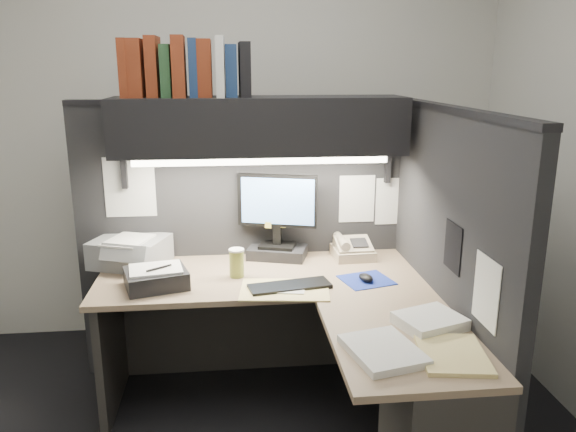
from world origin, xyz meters
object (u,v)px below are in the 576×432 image
object	(u,v)px
telephone	(353,250)
notebook_stack	(156,278)
keyboard	(290,286)
coffee_cup	(237,264)
monitor	(277,225)
overhead_shelf	(260,125)
desk	(338,374)
printer	(130,251)

from	to	relation	value
telephone	notebook_stack	world-z (taller)	telephone
keyboard	coffee_cup	size ratio (longest dim) A/B	2.89
monitor	overhead_shelf	bearing A→B (deg)	-128.88
keyboard	coffee_cup	distance (m)	0.33
monitor	coffee_cup	distance (m)	0.39
desk	overhead_shelf	size ratio (longest dim) A/B	1.10
keyboard	telephone	xyz separation A→B (m)	(0.42, 0.43, 0.04)
keyboard	printer	world-z (taller)	printer
desk	overhead_shelf	world-z (taller)	overhead_shelf
printer	notebook_stack	bearing A→B (deg)	-42.57
overhead_shelf	keyboard	distance (m)	0.87
overhead_shelf	telephone	world-z (taller)	overhead_shelf
overhead_shelf	monitor	bearing A→B (deg)	34.43
keyboard	telephone	size ratio (longest dim) A/B	1.76
coffee_cup	monitor	bearing A→B (deg)	49.29
overhead_shelf	desk	bearing A→B (deg)	-68.21
coffee_cup	printer	xyz separation A→B (m)	(-0.59, 0.26, 0.00)
overhead_shelf	coffee_cup	world-z (taller)	overhead_shelf
monitor	coffee_cup	bearing A→B (deg)	-114.02
monitor	keyboard	xyz separation A→B (m)	(0.02, -0.47, -0.19)
overhead_shelf	notebook_stack	world-z (taller)	overhead_shelf
desk	monitor	size ratio (longest dim) A/B	3.47
overhead_shelf	printer	bearing A→B (deg)	176.65
desk	notebook_stack	distance (m)	1.01
desk	notebook_stack	size ratio (longest dim) A/B	5.76
monitor	notebook_stack	distance (m)	0.76
overhead_shelf	printer	xyz separation A→B (m)	(-0.73, 0.04, -0.69)
coffee_cup	printer	world-z (taller)	printer
desk	keyboard	bearing A→B (deg)	117.77
overhead_shelf	monitor	distance (m)	0.59
telephone	printer	world-z (taller)	printer
printer	monitor	bearing A→B (deg)	21.95
desk	notebook_stack	world-z (taller)	notebook_stack
keyboard	telephone	bearing A→B (deg)	35.28
telephone	notebook_stack	distance (m)	1.13
keyboard	printer	xyz separation A→B (m)	(-0.85, 0.45, 0.06)
telephone	coffee_cup	xyz separation A→B (m)	(-0.68, -0.24, 0.03)
monitor	printer	bearing A→B (deg)	-161.67
monitor	keyboard	bearing A→B (deg)	-70.87
coffee_cup	printer	size ratio (longest dim) A/B	0.38
overhead_shelf	printer	size ratio (longest dim) A/B	4.13
telephone	printer	xyz separation A→B (m)	(-1.26, 0.02, 0.03)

